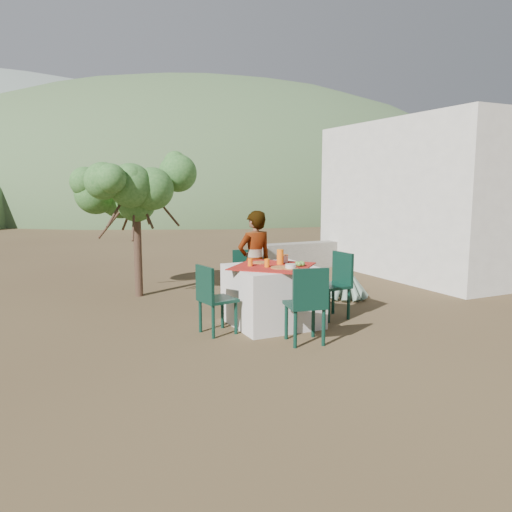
{
  "coord_description": "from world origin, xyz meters",
  "views": [
    {
      "loc": [
        -2.24,
        -5.76,
        1.77
      ],
      "look_at": [
        0.59,
        0.18,
        0.84
      ],
      "focal_mm": 35.0,
      "sensor_mm": 36.0,
      "label": 1
    }
  ],
  "objects_px": {
    "chair_left": "(213,296)",
    "juice_pitcher": "(280,257)",
    "shrub_tree": "(139,197)",
    "agave": "(347,283)",
    "chair_near": "(307,302)",
    "table": "(272,295)",
    "person": "(255,262)",
    "chair_far": "(246,276)",
    "guesthouse": "(444,199)",
    "chair_right": "(336,282)"
  },
  "relations": [
    {
      "from": "guesthouse",
      "to": "chair_left",
      "type": "bearing_deg",
      "value": -160.13
    },
    {
      "from": "chair_far",
      "to": "guesthouse",
      "type": "relative_size",
      "value": 0.2
    },
    {
      "from": "chair_far",
      "to": "agave",
      "type": "xyz_separation_m",
      "value": [
        1.64,
        -0.21,
        -0.21
      ]
    },
    {
      "from": "person",
      "to": "guesthouse",
      "type": "bearing_deg",
      "value": -171.06
    },
    {
      "from": "table",
      "to": "juice_pitcher",
      "type": "distance_m",
      "value": 0.5
    },
    {
      "from": "table",
      "to": "agave",
      "type": "xyz_separation_m",
      "value": [
        1.73,
        0.8,
        -0.13
      ]
    },
    {
      "from": "chair_far",
      "to": "chair_left",
      "type": "xyz_separation_m",
      "value": [
        -0.93,
        -1.09,
        0.0
      ]
    },
    {
      "from": "person",
      "to": "guesthouse",
      "type": "height_order",
      "value": "guesthouse"
    },
    {
      "from": "juice_pitcher",
      "to": "chair_near",
      "type": "bearing_deg",
      "value": -100.28
    },
    {
      "from": "table",
      "to": "person",
      "type": "distance_m",
      "value": 0.71
    },
    {
      "from": "agave",
      "to": "table",
      "type": "bearing_deg",
      "value": -155.16
    },
    {
      "from": "chair_near",
      "to": "guesthouse",
      "type": "distance_m",
      "value": 5.88
    },
    {
      "from": "chair_left",
      "to": "agave",
      "type": "height_order",
      "value": "chair_left"
    },
    {
      "from": "chair_left",
      "to": "juice_pitcher",
      "type": "height_order",
      "value": "juice_pitcher"
    },
    {
      "from": "agave",
      "to": "guesthouse",
      "type": "height_order",
      "value": "guesthouse"
    },
    {
      "from": "shrub_tree",
      "to": "juice_pitcher",
      "type": "distance_m",
      "value": 2.8
    },
    {
      "from": "chair_left",
      "to": "juice_pitcher",
      "type": "xyz_separation_m",
      "value": [
        0.99,
        0.15,
        0.4
      ]
    },
    {
      "from": "shrub_tree",
      "to": "agave",
      "type": "bearing_deg",
      "value": -30.15
    },
    {
      "from": "chair_near",
      "to": "chair_left",
      "type": "height_order",
      "value": "chair_near"
    },
    {
      "from": "shrub_tree",
      "to": "guesthouse",
      "type": "xyz_separation_m",
      "value": [
        6.09,
        -0.44,
        -0.09
      ]
    },
    {
      "from": "chair_right",
      "to": "chair_near",
      "type": "bearing_deg",
      "value": -52.6
    },
    {
      "from": "chair_far",
      "to": "guesthouse",
      "type": "distance_m",
      "value": 5.09
    },
    {
      "from": "table",
      "to": "juice_pitcher",
      "type": "xyz_separation_m",
      "value": [
        0.14,
        0.07,
        0.48
      ]
    },
    {
      "from": "shrub_tree",
      "to": "table",
      "type": "bearing_deg",
      "value": -65.43
    },
    {
      "from": "table",
      "to": "shrub_tree",
      "type": "relative_size",
      "value": 0.65
    },
    {
      "from": "agave",
      "to": "juice_pitcher",
      "type": "xyz_separation_m",
      "value": [
        -1.58,
        -0.74,
        0.61
      ]
    },
    {
      "from": "person",
      "to": "juice_pitcher",
      "type": "xyz_separation_m",
      "value": [
        0.1,
        -0.56,
        0.14
      ]
    },
    {
      "from": "shrub_tree",
      "to": "chair_far",
      "type": "bearing_deg",
      "value": -50.12
    },
    {
      "from": "chair_far",
      "to": "person",
      "type": "xyz_separation_m",
      "value": [
        -0.04,
        -0.38,
        0.25
      ]
    },
    {
      "from": "chair_far",
      "to": "guesthouse",
      "type": "xyz_separation_m",
      "value": [
        4.88,
        1.01,
        1.04
      ]
    },
    {
      "from": "chair_left",
      "to": "guesthouse",
      "type": "bearing_deg",
      "value": -79.64
    },
    {
      "from": "chair_right",
      "to": "juice_pitcher",
      "type": "height_order",
      "value": "juice_pitcher"
    },
    {
      "from": "chair_far",
      "to": "chair_left",
      "type": "relative_size",
      "value": 1.0
    },
    {
      "from": "juice_pitcher",
      "to": "chair_left",
      "type": "bearing_deg",
      "value": -171.57
    },
    {
      "from": "chair_left",
      "to": "chair_right",
      "type": "xyz_separation_m",
      "value": [
        1.77,
        0.01,
        0.03
      ]
    },
    {
      "from": "chair_near",
      "to": "shrub_tree",
      "type": "height_order",
      "value": "shrub_tree"
    },
    {
      "from": "shrub_tree",
      "to": "juice_pitcher",
      "type": "relative_size",
      "value": 10.36
    },
    {
      "from": "chair_left",
      "to": "table",
      "type": "bearing_deg",
      "value": -94.01
    },
    {
      "from": "chair_left",
      "to": "shrub_tree",
      "type": "distance_m",
      "value": 2.79
    },
    {
      "from": "agave",
      "to": "chair_far",
      "type": "bearing_deg",
      "value": 172.86
    },
    {
      "from": "chair_far",
      "to": "chair_right",
      "type": "height_order",
      "value": "chair_right"
    },
    {
      "from": "table",
      "to": "juice_pitcher",
      "type": "relative_size",
      "value": 6.71
    },
    {
      "from": "chair_right",
      "to": "person",
      "type": "distance_m",
      "value": 1.14
    },
    {
      "from": "person",
      "to": "juice_pitcher",
      "type": "relative_size",
      "value": 7.38
    },
    {
      "from": "shrub_tree",
      "to": "agave",
      "type": "height_order",
      "value": "shrub_tree"
    },
    {
      "from": "table",
      "to": "person",
      "type": "xyz_separation_m",
      "value": [
        0.05,
        0.63,
        0.34
      ]
    },
    {
      "from": "table",
      "to": "person",
      "type": "height_order",
      "value": "person"
    },
    {
      "from": "chair_right",
      "to": "shrub_tree",
      "type": "distance_m",
      "value": 3.43
    },
    {
      "from": "guesthouse",
      "to": "juice_pitcher",
      "type": "bearing_deg",
      "value": -157.95
    },
    {
      "from": "chair_far",
      "to": "person",
      "type": "relative_size",
      "value": 0.58
    }
  ]
}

